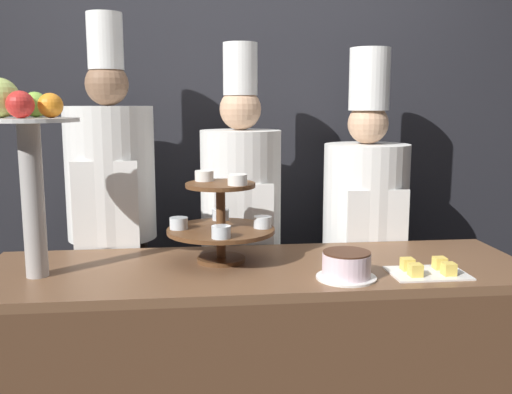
# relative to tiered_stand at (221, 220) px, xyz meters

# --- Properties ---
(wall_back) EXTENTS (10.00, 0.06, 2.80)m
(wall_back) POSITION_rel_tiered_stand_xyz_m (0.14, 0.83, 0.33)
(wall_back) COLOR #232328
(wall_back) RESTS_ON ground_plane
(buffet_counter) EXTENTS (2.07, 0.65, 0.91)m
(buffet_counter) POSITION_rel_tiered_stand_xyz_m (0.14, -0.08, -0.62)
(buffet_counter) COLOR brown
(buffet_counter) RESTS_ON ground_plane
(tiered_stand) EXTENTS (0.42, 0.42, 0.35)m
(tiered_stand) POSITION_rel_tiered_stand_xyz_m (0.00, 0.00, 0.00)
(tiered_stand) COLOR brown
(tiered_stand) RESTS_ON buffet_counter
(fruit_pedestal) EXTENTS (0.34, 0.34, 0.70)m
(fruit_pedestal) POSITION_rel_tiered_stand_xyz_m (-0.68, -0.13, 0.32)
(fruit_pedestal) COLOR #B2ADA8
(fruit_pedestal) RESTS_ON buffet_counter
(cake_round) EXTENTS (0.21, 0.21, 0.10)m
(cake_round) POSITION_rel_tiered_stand_xyz_m (0.43, -0.27, -0.12)
(cake_round) COLOR white
(cake_round) RESTS_ON buffet_counter
(cup_white) EXTENTS (0.08, 0.08, 0.05)m
(cup_white) POSITION_rel_tiered_stand_xyz_m (0.48, -0.07, -0.14)
(cup_white) COLOR white
(cup_white) RESTS_ON buffet_counter
(cake_square_tray) EXTENTS (0.27, 0.19, 0.05)m
(cake_square_tray) POSITION_rel_tiered_stand_xyz_m (0.74, -0.25, -0.15)
(cake_square_tray) COLOR white
(cake_square_tray) RESTS_ON buffet_counter
(chef_left) EXTENTS (0.40, 0.40, 1.91)m
(chef_left) POSITION_rel_tiered_stand_xyz_m (-0.47, 0.45, -0.05)
(chef_left) COLOR #38332D
(chef_left) RESTS_ON ground_plane
(chef_center_left) EXTENTS (0.37, 0.37, 1.79)m
(chef_center_left) POSITION_rel_tiered_stand_xyz_m (0.12, 0.44, -0.11)
(chef_center_left) COLOR #38332D
(chef_center_left) RESTS_ON ground_plane
(chef_center_right) EXTENTS (0.40, 0.40, 1.77)m
(chef_center_right) POSITION_rel_tiered_stand_xyz_m (0.71, 0.45, -0.14)
(chef_center_right) COLOR #38332D
(chef_center_right) RESTS_ON ground_plane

